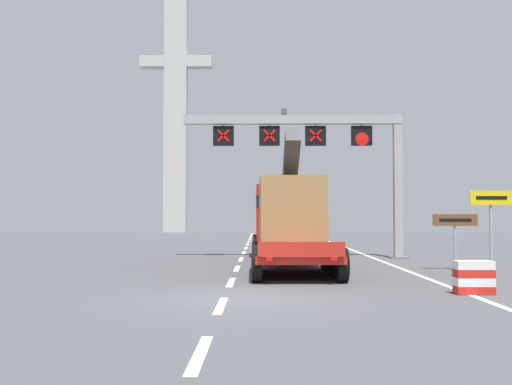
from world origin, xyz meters
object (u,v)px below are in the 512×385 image
crash_barrier_striped (474,278)px  heavy_haul_truck_red (286,218)px  overhead_lane_gantry (322,143)px  bridge_pylon_distant (176,92)px  exit_sign_yellow (491,212)px  tourist_info_sign_brown (455,227)px

crash_barrier_striped → heavy_haul_truck_red: bearing=114.4°
overhead_lane_gantry → bridge_pylon_distant: 48.13m
heavy_haul_truck_red → crash_barrier_striped: heavy_haul_truck_red is taller
overhead_lane_gantry → exit_sign_yellow: 10.95m
tourist_info_sign_brown → crash_barrier_striped: 7.36m
exit_sign_yellow → overhead_lane_gantry: bearing=117.5°
crash_barrier_striped → bridge_pylon_distant: 62.61m
heavy_haul_truck_red → bridge_pylon_distant: bearing=103.8°
heavy_haul_truck_red → bridge_pylon_distant: bridge_pylon_distant is taller
overhead_lane_gantry → exit_sign_yellow: bearing=-62.5°
overhead_lane_gantry → exit_sign_yellow: (4.79, -9.20, -3.51)m
crash_barrier_striped → bridge_pylon_distant: (-16.36, 57.92, 17.23)m
overhead_lane_gantry → crash_barrier_striped: 14.61m
tourist_info_sign_brown → bridge_pylon_distant: bearing=109.7°
heavy_haul_truck_red → exit_sign_yellow: (6.72, -5.98, 0.23)m
overhead_lane_gantry → tourist_info_sign_brown: bearing=-54.6°
heavy_haul_truck_red → exit_sign_yellow: bearing=-41.7°
overhead_lane_gantry → heavy_haul_truck_red: overhead_lane_gantry is taller
heavy_haul_truck_red → bridge_pylon_distant: (-11.76, 47.79, 15.69)m
exit_sign_yellow → crash_barrier_striped: size_ratio=2.96×
heavy_haul_truck_red → exit_sign_yellow: size_ratio=4.76×
tourist_info_sign_brown → bridge_pylon_distant: size_ratio=0.06×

